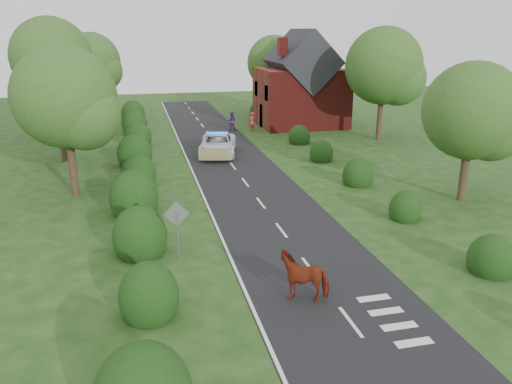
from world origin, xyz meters
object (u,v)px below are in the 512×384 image
object	(u,v)px
road_sign	(177,222)
pedestrian_purple	(232,121)
pedestrian_red	(252,122)
police_van	(218,144)
cow	(304,278)

from	to	relation	value
road_sign	pedestrian_purple	distance (m)	28.11
road_sign	pedestrian_red	world-z (taller)	road_sign
police_van	pedestrian_purple	size ratio (longest dim) A/B	3.52
cow	pedestrian_purple	xyz separation A→B (m)	(3.37, 31.18, 0.14)
road_sign	cow	size ratio (longest dim) A/B	1.24
pedestrian_red	pedestrian_purple	size ratio (longest dim) A/B	1.00
pedestrian_red	pedestrian_purple	distance (m)	1.94
road_sign	cow	distance (m)	5.83
cow	police_van	distance (m)	21.78
cow	pedestrian_purple	bearing A→B (deg)	-167.20
road_sign	police_van	world-z (taller)	road_sign
road_sign	pedestrian_red	distance (m)	27.87
police_van	pedestrian_red	distance (m)	9.79
cow	pedestrian_red	distance (m)	30.82
road_sign	police_van	xyz separation A→B (m)	(4.54, 17.69, -0.87)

